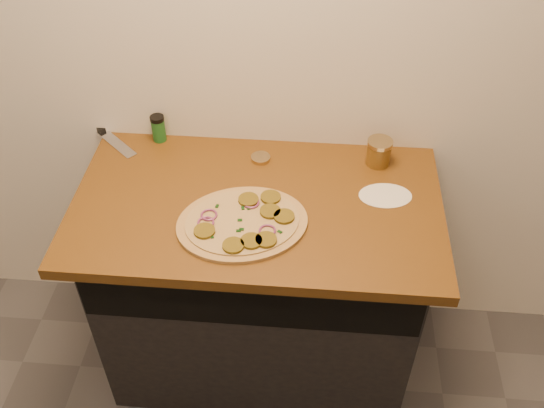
# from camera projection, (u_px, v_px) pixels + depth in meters

# --- Properties ---
(cabinet) EXTENTS (1.10, 0.60, 0.86)m
(cabinet) POSITION_uv_depth(u_px,v_px,m) (260.00, 287.00, 2.30)
(cabinet) COLOR black
(cabinet) RESTS_ON ground
(countertop) EXTENTS (1.20, 0.70, 0.04)m
(countertop) POSITION_uv_depth(u_px,v_px,m) (257.00, 205.00, 1.98)
(countertop) COLOR brown
(countertop) RESTS_ON cabinet
(pizza) EXTENTS (0.50, 0.50, 0.03)m
(pizza) POSITION_uv_depth(u_px,v_px,m) (243.00, 223.00, 1.87)
(pizza) COLOR tan
(pizza) RESTS_ON countertop
(chefs_knife) EXTENTS (0.25, 0.23, 0.02)m
(chefs_knife) POSITION_uv_depth(u_px,v_px,m) (105.00, 133.00, 2.23)
(chefs_knife) COLOR #B7BAC1
(chefs_knife) RESTS_ON countertop
(mason_jar_lid) EXTENTS (0.07, 0.07, 0.01)m
(mason_jar_lid) POSITION_uv_depth(u_px,v_px,m) (261.00, 158.00, 2.11)
(mason_jar_lid) COLOR tan
(mason_jar_lid) RESTS_ON countertop
(salsa_jar) EXTENTS (0.09, 0.09, 0.09)m
(salsa_jar) POSITION_uv_depth(u_px,v_px,m) (379.00, 152.00, 2.07)
(salsa_jar) COLOR #9D1E0F
(salsa_jar) RESTS_ON countertop
(spice_shaker) EXTENTS (0.05, 0.05, 0.10)m
(spice_shaker) POSITION_uv_depth(u_px,v_px,m) (158.00, 128.00, 2.17)
(spice_shaker) COLOR #1D5C22
(spice_shaker) RESTS_ON countertop
(flour_spill) EXTENTS (0.19, 0.19, 0.00)m
(flour_spill) POSITION_uv_depth(u_px,v_px,m) (385.00, 196.00, 1.98)
(flour_spill) COLOR silver
(flour_spill) RESTS_ON countertop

